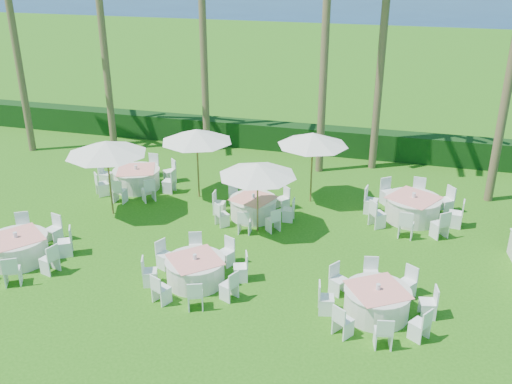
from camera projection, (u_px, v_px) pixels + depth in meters
The scene contains 18 objects.
ground at pixel (212, 282), 16.46m from camera, with size 120.00×120.00×0.00m, color #235F10.
hedge at pixel (297, 138), 26.83m from camera, with size 34.00×1.00×1.20m, color black.
banquet_table_a at pixel (18, 248), 17.41m from camera, with size 3.20×3.20×0.97m.
banquet_table_b at pixel (195, 270), 16.29m from camera, with size 2.93×2.93×0.91m.
banquet_table_c at pixel (377, 301), 14.85m from camera, with size 3.06×3.06×0.93m.
banquet_table_d at pixel (137, 178), 22.63m from camera, with size 3.21×3.21×0.97m.
banquet_table_e at pixel (253, 207), 20.23m from camera, with size 2.93×2.93×0.90m.
banquet_table_f at pixel (412, 208), 20.04m from camera, with size 3.40×3.40×1.02m.
umbrella_a at pixel (106, 148), 19.64m from camera, with size 2.83×2.83×2.76m.
umbrella_b at pixel (258, 169), 18.49m from camera, with size 2.61×2.61×2.46m.
umbrella_c at pixel (197, 135), 21.06m from camera, with size 2.70×2.70×2.71m.
umbrella_d at pixel (313, 139), 20.65m from camera, with size 2.62×2.62×2.71m.
palm_a at pixel (104, 43), 25.19m from camera, with size 4.40×4.12×9.02m.
palm_b at pixel (203, 29), 24.89m from camera, with size 4.35×4.29×10.17m.
palm_c at pixel (326, 27), 22.20m from camera, with size 4.33×4.31×11.02m.
palm_d at pixel (382, 54), 22.99m from camera, with size 4.16×4.40×8.85m.
palm_e at pixel (511, 68), 19.76m from camera, with size 4.18×4.39×9.12m.
palm_f at pixel (15, 42), 25.06m from camera, with size 4.30×4.33×9.16m.
Camera 1 is at (5.00, -13.21, 8.93)m, focal length 40.00 mm.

